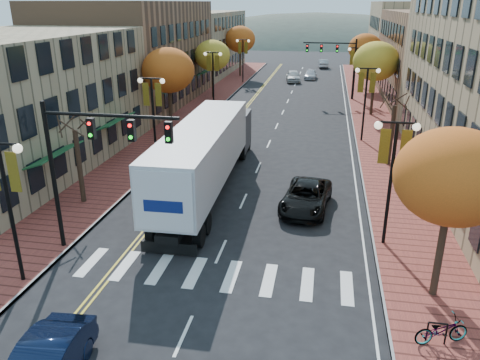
% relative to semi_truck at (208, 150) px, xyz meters
% --- Properties ---
extents(ground, '(200.00, 200.00, 0.00)m').
position_rel_semi_truck_xyz_m(ground, '(2.43, -11.44, -2.58)').
color(ground, black).
rests_on(ground, ground).
extents(sidewalk_left, '(4.00, 85.00, 0.15)m').
position_rel_semi_truck_xyz_m(sidewalk_left, '(-6.57, 21.06, -2.50)').
color(sidewalk_left, brown).
rests_on(sidewalk_left, ground).
extents(sidewalk_right, '(4.00, 85.00, 0.15)m').
position_rel_semi_truck_xyz_m(sidewalk_right, '(11.43, 21.06, -2.50)').
color(sidewalk_right, brown).
rests_on(sidewalk_right, ground).
extents(building_left_near, '(12.00, 22.00, 9.00)m').
position_rel_semi_truck_xyz_m(building_left_near, '(-14.57, 1.56, 1.92)').
color(building_left_near, '#9E8966').
rests_on(building_left_near, ground).
extents(building_left_mid, '(12.00, 24.00, 11.00)m').
position_rel_semi_truck_xyz_m(building_left_mid, '(-14.57, 24.56, 2.92)').
color(building_left_mid, brown).
rests_on(building_left_mid, ground).
extents(building_left_far, '(12.00, 26.00, 9.50)m').
position_rel_semi_truck_xyz_m(building_left_far, '(-14.57, 49.56, 2.17)').
color(building_left_far, '#9E8966').
rests_on(building_left_far, ground).
extents(building_right_mid, '(15.00, 24.00, 10.00)m').
position_rel_semi_truck_xyz_m(building_right_mid, '(20.93, 30.56, 2.42)').
color(building_right_mid, brown).
rests_on(building_right_mid, ground).
extents(building_right_far, '(15.00, 20.00, 11.00)m').
position_rel_semi_truck_xyz_m(building_right_far, '(20.93, 52.56, 2.92)').
color(building_right_far, '#9E8966').
rests_on(building_right_far, ground).
extents(tree_left_a, '(0.28, 0.28, 4.20)m').
position_rel_semi_truck_xyz_m(tree_left_a, '(-6.57, -3.44, -0.33)').
color(tree_left_a, '#382619').
rests_on(tree_left_a, sidewalk_left).
extents(tree_left_b, '(4.48, 4.48, 7.21)m').
position_rel_semi_truck_xyz_m(tree_left_b, '(-6.57, 12.56, 2.87)').
color(tree_left_b, '#382619').
rests_on(tree_left_b, sidewalk_left).
extents(tree_left_c, '(4.16, 4.16, 6.69)m').
position_rel_semi_truck_xyz_m(tree_left_c, '(-6.57, 28.56, 2.48)').
color(tree_left_c, '#382619').
rests_on(tree_left_c, sidewalk_left).
extents(tree_left_d, '(4.61, 4.61, 7.42)m').
position_rel_semi_truck_xyz_m(tree_left_d, '(-6.57, 46.56, 3.02)').
color(tree_left_d, '#382619').
rests_on(tree_left_d, sidewalk_left).
extents(tree_right_a, '(4.16, 4.16, 6.69)m').
position_rel_semi_truck_xyz_m(tree_right_a, '(11.43, -9.44, 2.48)').
color(tree_right_a, '#382619').
rests_on(tree_right_a, sidewalk_right).
extents(tree_right_b, '(0.28, 0.28, 4.20)m').
position_rel_semi_truck_xyz_m(tree_right_b, '(11.43, 6.56, -0.33)').
color(tree_right_b, '#382619').
rests_on(tree_right_b, sidewalk_right).
extents(tree_right_c, '(4.48, 4.48, 7.21)m').
position_rel_semi_truck_xyz_m(tree_right_c, '(11.43, 22.56, 2.87)').
color(tree_right_c, '#382619').
rests_on(tree_right_c, sidewalk_right).
extents(tree_right_d, '(4.35, 4.35, 7.00)m').
position_rel_semi_truck_xyz_m(tree_right_d, '(11.43, 38.56, 2.71)').
color(tree_right_d, '#382619').
rests_on(tree_right_d, sidewalk_right).
extents(lamp_left_a, '(1.96, 0.36, 6.05)m').
position_rel_semi_truck_xyz_m(lamp_left_a, '(-5.07, -11.44, 1.71)').
color(lamp_left_a, black).
rests_on(lamp_left_a, ground).
extents(lamp_left_b, '(1.96, 0.36, 6.05)m').
position_rel_semi_truck_xyz_m(lamp_left_b, '(-5.07, 4.56, 1.71)').
color(lamp_left_b, black).
rests_on(lamp_left_b, ground).
extents(lamp_left_c, '(1.96, 0.36, 6.05)m').
position_rel_semi_truck_xyz_m(lamp_left_c, '(-5.07, 22.56, 1.71)').
color(lamp_left_c, black).
rests_on(lamp_left_c, ground).
extents(lamp_left_d, '(1.96, 0.36, 6.05)m').
position_rel_semi_truck_xyz_m(lamp_left_d, '(-5.07, 40.56, 1.71)').
color(lamp_left_d, black).
rests_on(lamp_left_d, ground).
extents(lamp_right_a, '(1.96, 0.36, 6.05)m').
position_rel_semi_truck_xyz_m(lamp_right_a, '(9.93, -5.44, 1.71)').
color(lamp_right_a, black).
rests_on(lamp_right_a, ground).
extents(lamp_right_b, '(1.96, 0.36, 6.05)m').
position_rel_semi_truck_xyz_m(lamp_right_b, '(9.93, 12.56, 1.71)').
color(lamp_right_b, black).
rests_on(lamp_right_b, ground).
extents(lamp_right_c, '(1.96, 0.36, 6.05)m').
position_rel_semi_truck_xyz_m(lamp_right_c, '(9.93, 30.56, 1.71)').
color(lamp_right_c, black).
rests_on(lamp_right_c, ground).
extents(traffic_mast_near, '(6.10, 0.35, 7.00)m').
position_rel_semi_truck_xyz_m(traffic_mast_near, '(-3.05, -8.44, 2.34)').
color(traffic_mast_near, black).
rests_on(traffic_mast_near, ground).
extents(traffic_mast_far, '(6.10, 0.34, 7.00)m').
position_rel_semi_truck_xyz_m(traffic_mast_far, '(7.90, 30.56, 2.34)').
color(traffic_mast_far, black).
rests_on(traffic_mast_far, ground).
extents(semi_truck, '(3.18, 17.70, 4.41)m').
position_rel_semi_truck_xyz_m(semi_truck, '(0.00, 0.00, 0.00)').
color(semi_truck, black).
rests_on(semi_truck, ground).
extents(black_suv, '(2.99, 5.49, 1.46)m').
position_rel_semi_truck_xyz_m(black_suv, '(6.06, -1.88, -1.85)').
color(black_suv, black).
rests_on(black_suv, ground).
extents(car_far_white, '(2.55, 5.06, 1.65)m').
position_rel_semi_truck_xyz_m(car_far_white, '(1.93, 43.03, -1.75)').
color(car_far_white, beige).
rests_on(car_far_white, ground).
extents(car_far_silver, '(1.87, 4.34, 1.25)m').
position_rel_semi_truck_xyz_m(car_far_silver, '(4.32, 46.27, -1.96)').
color(car_far_silver, '#B0AFB8').
rests_on(car_far_silver, ground).
extents(car_far_oncoming, '(1.97, 4.61, 1.48)m').
position_rel_semi_truck_xyz_m(car_far_oncoming, '(5.96, 59.62, -1.84)').
color(car_far_oncoming, '#A9AAB0').
rests_on(car_far_oncoming, ground).
extents(bicycle, '(1.99, 1.24, 0.99)m').
position_rel_semi_truck_xyz_m(bicycle, '(11.08, -12.38, -1.93)').
color(bicycle, gray).
rests_on(bicycle, sidewalk_right).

